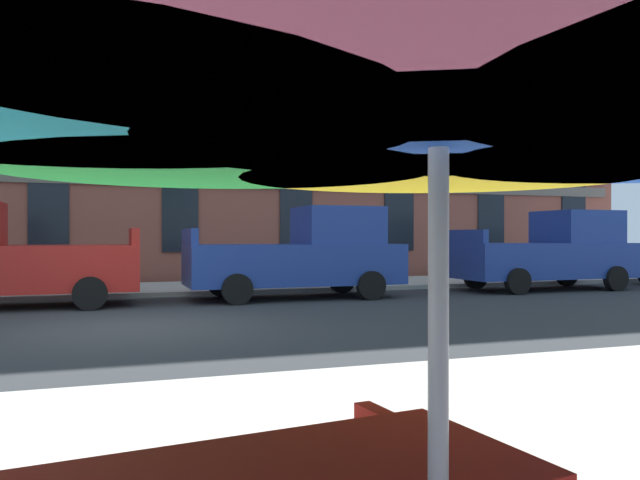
# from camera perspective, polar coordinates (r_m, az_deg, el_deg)

# --- Properties ---
(ground_plane) EXTENTS (120.00, 120.00, 0.00)m
(ground_plane) POSITION_cam_1_polar(r_m,az_deg,el_deg) (10.68, -17.31, -7.68)
(ground_plane) COLOR #2D3033
(sidewalk_far) EXTENTS (56.00, 3.60, 0.12)m
(sidewalk_far) POSITION_cam_1_polar(r_m,az_deg,el_deg) (17.44, -17.98, -4.37)
(sidewalk_far) COLOR #B2ADA3
(sidewalk_far) RESTS_ON ground
(apartment_building) EXTENTS (37.33, 12.08, 19.20)m
(apartment_building) POSITION_cam_1_polar(r_m,az_deg,el_deg) (26.82, -18.36, 17.94)
(apartment_building) COLOR #934C3D
(apartment_building) RESTS_ON ground
(pickup_blue) EXTENTS (5.10, 2.12, 2.20)m
(pickup_blue) POSITION_cam_1_polar(r_m,az_deg,el_deg) (14.98, -1.49, -1.42)
(pickup_blue) COLOR navy
(pickup_blue) RESTS_ON ground
(pickup_blue_midblock) EXTENTS (5.10, 2.12, 2.20)m
(pickup_blue_midblock) POSITION_cam_1_polar(r_m,az_deg,el_deg) (18.49, 20.40, -1.10)
(pickup_blue_midblock) COLOR navy
(pickup_blue_midblock) RESTS_ON ground
(patio_umbrella) EXTENTS (3.81, 3.54, 2.25)m
(patio_umbrella) POSITION_cam_1_polar(r_m,az_deg,el_deg) (1.87, 10.80, 14.88)
(patio_umbrella) COLOR silver
(patio_umbrella) RESTS_ON ground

